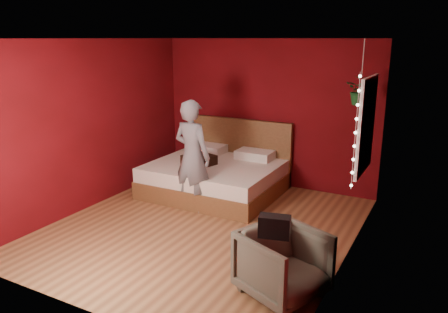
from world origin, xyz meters
TOP-DOWN VIEW (x-y plane):
  - floor at (0.00, 0.00)m, footprint 4.50×4.50m
  - room_walls at (0.00, 0.00)m, footprint 4.04×4.54m
  - window at (1.97, 0.90)m, footprint 0.05×0.97m
  - fairy_lights at (1.94, 0.37)m, footprint 0.04×0.04m
  - bed at (-0.54, 1.39)m, footprint 2.13×1.81m
  - person at (-0.48, 0.50)m, footprint 0.68×0.49m
  - armchair at (1.60, -1.07)m, footprint 1.02×1.01m
  - handbag at (1.55, -1.22)m, footprint 0.33×0.22m
  - throw_pillow at (-0.75, 1.13)m, footprint 0.56×0.56m
  - hanging_plant at (1.73, 1.57)m, footprint 0.44×0.41m

SIDE VIEW (x-z plane):
  - floor at x=0.00m, z-range 0.00..0.00m
  - bed at x=-0.54m, z-range -0.28..0.89m
  - armchair at x=1.60m, z-range 0.00..0.72m
  - throw_pillow at x=-0.75m, z-range 0.53..0.69m
  - handbag at x=1.55m, z-range 0.72..0.93m
  - person at x=-0.48m, z-range 0.00..1.73m
  - fairy_lights at x=1.94m, z-range 0.77..2.22m
  - window at x=1.97m, z-range 0.87..2.14m
  - room_walls at x=0.00m, z-range 0.37..2.99m
  - hanging_plant at x=1.73m, z-range 1.41..2.34m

